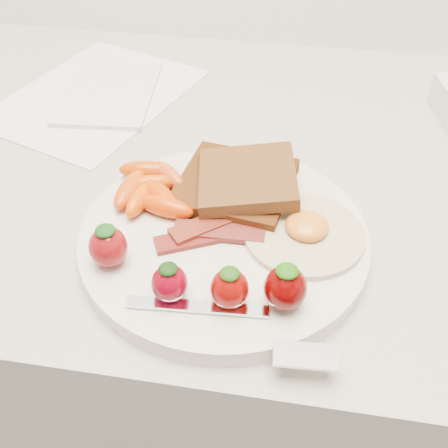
# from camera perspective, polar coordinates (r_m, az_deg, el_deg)

# --- Properties ---
(counter) EXTENTS (2.00, 0.60, 0.90)m
(counter) POSITION_cam_1_polar(r_m,az_deg,el_deg) (0.98, 1.85, -15.12)
(counter) COLOR gray
(counter) RESTS_ON ground
(plate) EXTENTS (0.27, 0.27, 0.02)m
(plate) POSITION_cam_1_polar(r_m,az_deg,el_deg) (0.53, 0.00, -1.52)
(plate) COLOR beige
(plate) RESTS_ON counter
(toast_lower) EXTENTS (0.12, 0.12, 0.01)m
(toast_lower) POSITION_cam_1_polar(r_m,az_deg,el_deg) (0.56, 1.14, 3.97)
(toast_lower) COLOR black
(toast_lower) RESTS_ON plate
(toast_upper) EXTENTS (0.11, 0.11, 0.02)m
(toast_upper) POSITION_cam_1_polar(r_m,az_deg,el_deg) (0.55, 2.40, 4.66)
(toast_upper) COLOR #321D08
(toast_upper) RESTS_ON toast_lower
(fried_egg) EXTENTS (0.14, 0.14, 0.02)m
(fried_egg) POSITION_cam_1_polar(r_m,az_deg,el_deg) (0.52, 8.20, -0.77)
(fried_egg) COLOR beige
(fried_egg) RESTS_ON plate
(bacon_strips) EXTENTS (0.10, 0.08, 0.01)m
(bacon_strips) POSITION_cam_1_polar(r_m,az_deg,el_deg) (0.52, -1.34, -0.64)
(bacon_strips) COLOR #480B09
(bacon_strips) RESTS_ON plate
(baby_carrots) EXTENTS (0.09, 0.09, 0.02)m
(baby_carrots) POSITION_cam_1_polar(r_m,az_deg,el_deg) (0.56, -7.47, 3.62)
(baby_carrots) COLOR #C24004
(baby_carrots) RESTS_ON plate
(strawberries) EXTENTS (0.19, 0.06, 0.04)m
(strawberries) POSITION_cam_1_polar(r_m,az_deg,el_deg) (0.46, -2.49, -5.17)
(strawberries) COLOR maroon
(strawberries) RESTS_ON plate
(fork) EXTENTS (0.17, 0.05, 0.00)m
(fork) POSITION_cam_1_polar(r_m,az_deg,el_deg) (0.44, 2.08, -10.50)
(fork) COLOR silver
(fork) RESTS_ON plate
(paper_sheet) EXTENTS (0.27, 0.31, 0.00)m
(paper_sheet) POSITION_cam_1_polar(r_m,az_deg,el_deg) (0.78, -12.93, 12.54)
(paper_sheet) COLOR silver
(paper_sheet) RESTS_ON counter
(notepad) EXTENTS (0.13, 0.18, 0.01)m
(notepad) POSITION_cam_1_polar(r_m,az_deg,el_deg) (0.77, -11.59, 12.92)
(notepad) COLOR silver
(notepad) RESTS_ON paper_sheet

